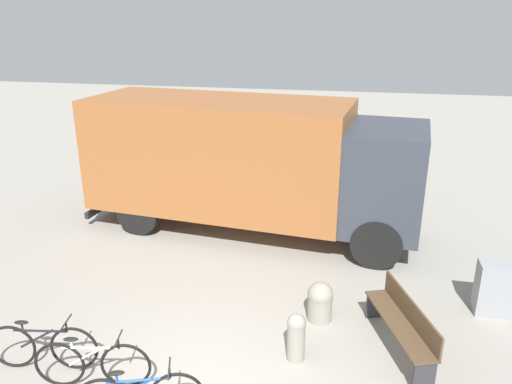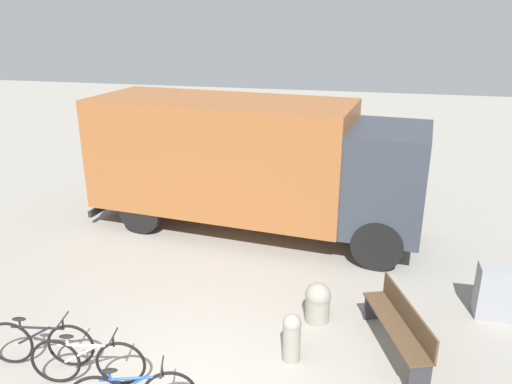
# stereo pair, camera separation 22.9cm
# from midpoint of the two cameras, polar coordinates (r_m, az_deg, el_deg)

# --- Properties ---
(delivery_truck) EXTENTS (8.30, 3.36, 3.23)m
(delivery_truck) POSITION_cam_midpoint_polar(r_m,az_deg,el_deg) (12.12, -1.54, 3.76)
(delivery_truck) COLOR #99592D
(delivery_truck) RESTS_ON ground
(park_bench) EXTENTS (1.05, 1.99, 0.90)m
(park_bench) POSITION_cam_midpoint_polar(r_m,az_deg,el_deg) (8.53, 15.71, -14.12)
(park_bench) COLOR brown
(park_bench) RESTS_ON ground
(bicycle_near) EXTENTS (1.69, 0.44, 0.84)m
(bicycle_near) POSITION_cam_midpoint_polar(r_m,az_deg,el_deg) (8.62, -23.93, -15.82)
(bicycle_near) COLOR black
(bicycle_near) RESTS_ON ground
(bicycle_middle) EXTENTS (1.69, 0.46, 0.84)m
(bicycle_middle) POSITION_cam_midpoint_polar(r_m,az_deg,el_deg) (8.02, -19.02, -18.09)
(bicycle_middle) COLOR black
(bicycle_middle) RESTS_ON ground
(bollard_near_bench) EXTENTS (0.30, 0.30, 0.81)m
(bollard_near_bench) POSITION_cam_midpoint_polar(r_m,az_deg,el_deg) (8.10, 3.77, -15.99)
(bollard_near_bench) COLOR gray
(bollard_near_bench) RESTS_ON ground
(bollard_far_bench) EXTENTS (0.46, 0.46, 0.73)m
(bollard_far_bench) POSITION_cam_midpoint_polar(r_m,az_deg,el_deg) (9.08, 6.59, -12.23)
(bollard_far_bench) COLOR gray
(bollard_far_bench) RESTS_ON ground
(utility_box) EXTENTS (0.62, 0.44, 0.98)m
(utility_box) POSITION_cam_midpoint_polar(r_m,az_deg,el_deg) (10.05, 24.99, -9.99)
(utility_box) COLOR gray
(utility_box) RESTS_ON ground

